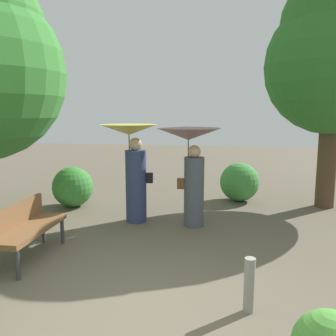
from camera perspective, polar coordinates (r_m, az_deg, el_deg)
ground_plane at (r=4.19m, az=-7.04°, el=-22.53°), size 40.00×40.00×0.00m
person_left at (r=7.02m, az=-5.70°, el=1.70°), size 1.12×1.12×1.94m
person_right at (r=6.72m, az=3.64°, el=1.96°), size 1.21×1.21×1.89m
park_bench at (r=5.76m, az=-21.89°, el=-8.58°), size 0.52×1.51×0.83m
tree_near_right at (r=8.92m, az=25.18°, el=16.28°), size 3.00×3.00×5.23m
bush_path_left at (r=8.54m, az=-15.06°, el=-2.93°), size 0.93×0.93×0.93m
bush_far_side at (r=8.92m, az=11.40°, el=-2.22°), size 0.96×0.96×0.96m
path_marker_post at (r=4.18m, az=12.92°, el=-17.88°), size 0.12×0.12×0.62m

